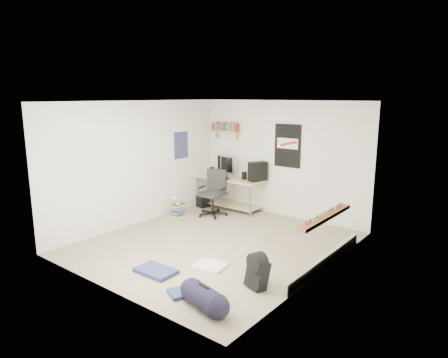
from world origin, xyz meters
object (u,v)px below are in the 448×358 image
Objects in this scene: duffel_bag at (204,298)px; desk at (231,193)px; book_stack at (178,209)px; backpack at (257,274)px; office_chair at (213,194)px.

desk is at bearing 136.44° from duffel_bag.
book_stack is at bearing 152.58° from duffel_bag.
desk is 4.14× the size of backpack.
desk reaches higher than backpack.
desk is 2.87× the size of duffel_bag.
office_chair is (0.04, -0.71, 0.12)m from desk.
backpack is (2.69, -2.92, -0.16)m from desk.
office_chair is 3.47m from backpack.
office_chair is at bearing -94.48° from desk.
book_stack is at bearing 170.67° from backpack.
book_stack is (-3.01, 2.58, 0.01)m from duffel_bag.
duffel_bag is at bearing -65.58° from office_chair.
backpack reaches higher than book_stack.
book_stack is (-3.21, 1.71, -0.05)m from backpack.
desk is 1.34m from book_stack.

